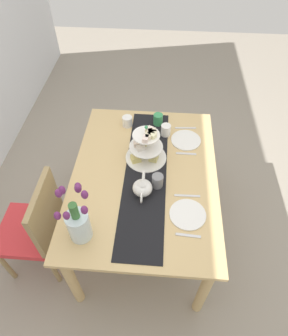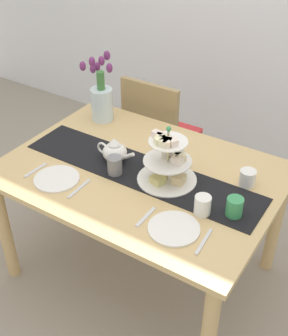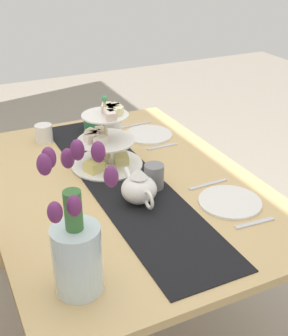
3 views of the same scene
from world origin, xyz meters
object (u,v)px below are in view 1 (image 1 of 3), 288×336
object	(u,v)px
mug_grey	(157,181)
fork_right	(186,154)
chair_left	(36,226)
dinner_plate_left	(188,214)
dining_table	(144,183)
fork_left	(188,235)
cream_jug	(127,121)
mug_white_text	(166,130)
tiered_cake_stand	(146,147)
tulip_vase	(78,222)
knife_left	(187,196)
teapot	(142,188)
dinner_plate_right	(186,140)
mug_orange	(158,119)
knife_right	(186,128)

from	to	relation	value
mug_grey	fork_right	bearing A→B (deg)	-32.56
chair_left	dinner_plate_left	bearing A→B (deg)	-88.72
dining_table	fork_left	xyz separation A→B (m)	(-0.46, -0.30, 0.11)
cream_jug	chair_left	bearing A→B (deg)	146.51
dining_table	mug_white_text	world-z (taller)	mug_white_text
fork_right	tiered_cake_stand	bearing A→B (deg)	101.64
chair_left	tiered_cake_stand	bearing A→B (deg)	-56.07
tulip_vase	fork_right	xyz separation A→B (m)	(0.72, -0.63, -0.14)
dinner_plate_left	mug_white_text	bearing A→B (deg)	12.34
knife_left	fork_left	bearing A→B (deg)	180.00
teapot	cream_jug	size ratio (longest dim) A/B	2.80
tulip_vase	dinner_plate_left	world-z (taller)	tulip_vase
teapot	knife_left	size ratio (longest dim) A/B	1.40
dinner_plate_right	fork_right	distance (m)	0.15
dinner_plate_right	dining_table	bearing A→B (deg)	140.86
mug_white_text	tiered_cake_stand	bearing A→B (deg)	152.13
teapot	mug_white_text	world-z (taller)	teapot
knife_left	mug_orange	size ratio (longest dim) A/B	1.79
knife_right	mug_orange	xyz separation A→B (m)	(0.04, 0.23, 0.04)
dining_table	teapot	size ratio (longest dim) A/B	5.91
teapot	cream_jug	world-z (taller)	teapot
dinner_plate_left	knife_left	size ratio (longest dim) A/B	1.35
dinner_plate_left	tulip_vase	bearing A→B (deg)	106.43
tulip_vase	fork_left	bearing A→B (deg)	-86.28
mug_grey	mug_white_text	distance (m)	0.52
fork_right	knife_right	world-z (taller)	same
knife_left	mug_white_text	world-z (taller)	mug_white_text
dining_table	fork_right	distance (m)	0.38
teapot	fork_right	xyz separation A→B (m)	(0.38, -0.30, -0.06)
dining_table	dinner_plate_right	world-z (taller)	dinner_plate_right
cream_jug	mug_white_text	distance (m)	0.33
knife_right	fork_right	bearing A→B (deg)	180.00
tulip_vase	fork_right	size ratio (longest dim) A/B	2.86
fork_left	mug_grey	bearing A→B (deg)	29.05
tiered_cake_stand	dinner_plate_right	distance (m)	0.38
tiered_cake_stand	dinner_plate_right	xyz separation A→B (m)	(0.21, -0.30, -0.11)
tiered_cake_stand	chair_left	bearing A→B (deg)	123.93
knife_left	dinner_plate_right	xyz separation A→B (m)	(0.53, 0.00, 0.00)
dining_table	mug_grey	size ratio (longest dim) A/B	14.82
dinner_plate_right	mug_grey	world-z (taller)	mug_grey
dinner_plate_right	fork_right	size ratio (longest dim) A/B	1.53
fork_left	fork_right	bearing A→B (deg)	0.00
fork_left	knife_left	size ratio (longest dim) A/B	0.88
dining_table	mug_white_text	size ratio (longest dim) A/B	14.82
cream_jug	tulip_vase	bearing A→B (deg)	171.06
teapot	dinner_plate_right	size ratio (longest dim) A/B	1.04
fork_right	knife_right	distance (m)	0.29
chair_left	fork_left	size ratio (longest dim) A/B	6.07
dining_table	mug_orange	size ratio (longest dim) A/B	14.82
dinner_plate_left	knife_left	xyz separation A→B (m)	(0.14, 0.00, -0.00)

